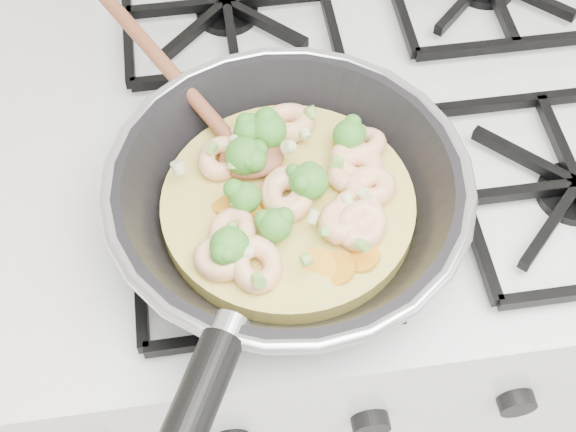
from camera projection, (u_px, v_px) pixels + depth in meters
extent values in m
cube|color=white|center=(355.00, 303.00, 1.21)|extent=(0.60, 0.60, 0.90)
cube|color=black|center=(386.00, 90.00, 0.83)|extent=(0.56, 0.56, 0.02)
torus|color=#B6B6BD|center=(288.00, 182.00, 0.68)|extent=(0.32, 0.32, 0.01)
cylinder|color=#D3C45B|center=(288.00, 206.00, 0.71)|extent=(0.22, 0.22, 0.02)
ellipsoid|color=brown|center=(251.00, 159.00, 0.71)|extent=(0.07, 0.07, 0.02)
cylinder|color=brown|center=(147.00, 44.00, 0.76)|extent=(0.17, 0.25, 0.07)
torus|color=#FAC894|center=(370.00, 186.00, 0.70)|extent=(0.05, 0.05, 0.02)
torus|color=#FAC894|center=(288.00, 123.00, 0.74)|extent=(0.05, 0.06, 0.03)
torus|color=#FAC894|center=(357.00, 163.00, 0.71)|extent=(0.07, 0.07, 0.02)
torus|color=#FAC894|center=(285.00, 191.00, 0.69)|extent=(0.07, 0.07, 0.02)
torus|color=#FAC894|center=(361.00, 145.00, 0.72)|extent=(0.06, 0.06, 0.03)
torus|color=#FAC894|center=(233.00, 232.00, 0.67)|extent=(0.06, 0.06, 0.03)
torus|color=#FAC894|center=(355.00, 212.00, 0.68)|extent=(0.07, 0.07, 0.02)
torus|color=#FAC894|center=(289.00, 195.00, 0.69)|extent=(0.05, 0.05, 0.02)
torus|color=#FAC894|center=(221.00, 159.00, 0.71)|extent=(0.07, 0.07, 0.03)
torus|color=#FAC894|center=(361.00, 225.00, 0.67)|extent=(0.07, 0.07, 0.03)
torus|color=#FAC894|center=(220.00, 259.00, 0.65)|extent=(0.06, 0.06, 0.02)
torus|color=#FAC894|center=(256.00, 264.00, 0.65)|extent=(0.05, 0.05, 0.03)
torus|color=#FAC894|center=(355.00, 172.00, 0.70)|extent=(0.06, 0.06, 0.02)
torus|color=#FAC894|center=(342.00, 221.00, 0.68)|extent=(0.06, 0.06, 0.02)
ellipsoid|color=#499831|center=(244.00, 156.00, 0.70)|extent=(0.04, 0.04, 0.03)
ellipsoid|color=#499831|center=(306.00, 181.00, 0.69)|extent=(0.04, 0.04, 0.03)
ellipsoid|color=#499831|center=(249.00, 132.00, 0.72)|extent=(0.04, 0.04, 0.03)
ellipsoid|color=#499831|center=(349.00, 136.00, 0.71)|extent=(0.04, 0.04, 0.03)
ellipsoid|color=#499831|center=(310.00, 182.00, 0.69)|extent=(0.04, 0.04, 0.03)
ellipsoid|color=#499831|center=(268.00, 131.00, 0.72)|extent=(0.04, 0.04, 0.03)
ellipsoid|color=#499831|center=(230.00, 246.00, 0.65)|extent=(0.04, 0.04, 0.03)
ellipsoid|color=#499831|center=(245.00, 198.00, 0.68)|extent=(0.04, 0.04, 0.03)
ellipsoid|color=#499831|center=(275.00, 225.00, 0.66)|extent=(0.04, 0.04, 0.03)
cylinder|color=orange|center=(369.00, 174.00, 0.71)|extent=(0.04, 0.04, 0.01)
cylinder|color=orange|center=(367.00, 161.00, 0.72)|extent=(0.04, 0.04, 0.01)
cylinder|color=orange|center=(338.00, 268.00, 0.66)|extent=(0.04, 0.04, 0.01)
cylinder|color=orange|center=(249.00, 202.00, 0.70)|extent=(0.04, 0.04, 0.01)
cylinder|color=orange|center=(346.00, 181.00, 0.71)|extent=(0.03, 0.03, 0.01)
cylinder|color=orange|center=(349.00, 142.00, 0.73)|extent=(0.04, 0.04, 0.00)
cylinder|color=orange|center=(362.00, 257.00, 0.66)|extent=(0.04, 0.04, 0.01)
cylinder|color=orange|center=(318.00, 265.00, 0.66)|extent=(0.03, 0.03, 0.01)
cylinder|color=orange|center=(228.00, 202.00, 0.70)|extent=(0.04, 0.04, 0.01)
cylinder|color=orange|center=(231.00, 157.00, 0.72)|extent=(0.03, 0.03, 0.01)
cylinder|color=orange|center=(374.00, 186.00, 0.71)|extent=(0.04, 0.04, 0.01)
cylinder|color=#78B648|center=(362.00, 245.00, 0.64)|extent=(0.01, 0.01, 0.01)
cylinder|color=#78B648|center=(232.00, 230.00, 0.66)|extent=(0.01, 0.01, 0.01)
cylinder|color=beige|center=(313.00, 216.00, 0.66)|extent=(0.01, 0.01, 0.01)
cylinder|color=#78B648|center=(315.00, 179.00, 0.68)|extent=(0.01, 0.01, 0.01)
cylinder|color=beige|center=(178.00, 167.00, 0.69)|extent=(0.01, 0.01, 0.01)
cylinder|color=beige|center=(306.00, 134.00, 0.72)|extent=(0.01, 0.01, 0.01)
cylinder|color=#78B648|center=(311.00, 112.00, 0.73)|extent=(0.01, 0.01, 0.01)
cylinder|color=#78B648|center=(233.00, 164.00, 0.70)|extent=(0.01, 0.01, 0.01)
cylinder|color=#78B648|center=(306.00, 260.00, 0.64)|extent=(0.01, 0.01, 0.01)
cylinder|color=#78B648|center=(212.00, 148.00, 0.70)|extent=(0.01, 0.01, 0.01)
cylinder|color=beige|center=(364.00, 195.00, 0.68)|extent=(0.01, 0.01, 0.01)
cylinder|color=#78B648|center=(259.00, 280.00, 0.63)|extent=(0.01, 0.01, 0.01)
cylinder|color=#78B648|center=(337.00, 163.00, 0.70)|extent=(0.01, 0.01, 0.01)
cylinder|color=beige|center=(348.00, 201.00, 0.68)|extent=(0.01, 0.01, 0.01)
cylinder|color=beige|center=(237.00, 134.00, 0.72)|extent=(0.01, 0.01, 0.01)
cylinder|color=#78B648|center=(324.00, 232.00, 0.65)|extent=(0.01, 0.01, 0.01)
cylinder|color=beige|center=(245.00, 251.00, 0.64)|extent=(0.01, 0.01, 0.01)
cylinder|color=#78B648|center=(239.00, 204.00, 0.68)|extent=(0.01, 0.01, 0.01)
cylinder|color=beige|center=(288.00, 147.00, 0.70)|extent=(0.01, 0.01, 0.01)
cylinder|color=beige|center=(248.00, 193.00, 0.68)|extent=(0.01, 0.01, 0.01)
cylinder|color=beige|center=(235.00, 142.00, 0.71)|extent=(0.01, 0.01, 0.01)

